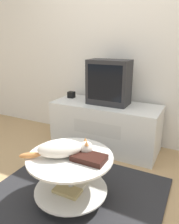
{
  "coord_description": "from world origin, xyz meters",
  "views": [
    {
      "loc": [
        0.86,
        -1.25,
        1.34
      ],
      "look_at": [
        -0.1,
        0.61,
        0.65
      ],
      "focal_mm": 35.0,
      "sensor_mm": 36.0,
      "label": 1
    }
  ],
  "objects_px": {
    "tv": "(109,82)",
    "dvd_box": "(89,158)",
    "speaker": "(71,95)",
    "cat": "(63,149)"
  },
  "relations": [
    {
      "from": "dvd_box",
      "to": "cat",
      "type": "distance_m",
      "value": 0.23
    },
    {
      "from": "speaker",
      "to": "dvd_box",
      "type": "height_order",
      "value": "speaker"
    },
    {
      "from": "tv",
      "to": "speaker",
      "type": "distance_m",
      "value": 0.62
    },
    {
      "from": "cat",
      "to": "dvd_box",
      "type": "bearing_deg",
      "value": -26.93
    },
    {
      "from": "tv",
      "to": "dvd_box",
      "type": "height_order",
      "value": "tv"
    },
    {
      "from": "cat",
      "to": "tv",
      "type": "bearing_deg",
      "value": 57.16
    },
    {
      "from": "speaker",
      "to": "cat",
      "type": "relative_size",
      "value": 0.17
    },
    {
      "from": "speaker",
      "to": "cat",
      "type": "bearing_deg",
      "value": -61.48
    },
    {
      "from": "dvd_box",
      "to": "cat",
      "type": "relative_size",
      "value": 0.53
    },
    {
      "from": "speaker",
      "to": "dvd_box",
      "type": "bearing_deg",
      "value": -53.13
    }
  ]
}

